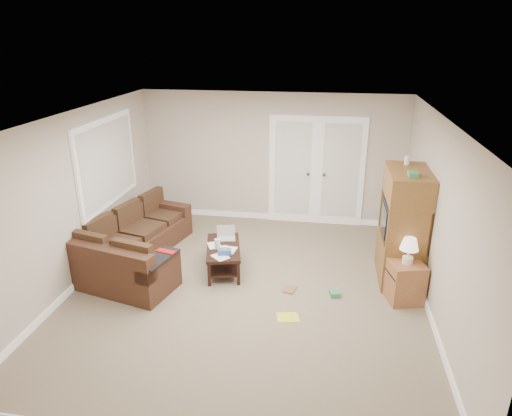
% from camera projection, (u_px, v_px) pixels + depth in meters
% --- Properties ---
extents(floor, '(5.50, 5.50, 0.00)m').
position_uv_depth(floor, '(247.00, 290.00, 6.64)').
color(floor, gray).
rests_on(floor, ground).
extents(ceiling, '(5.00, 5.50, 0.02)m').
position_uv_depth(ceiling, '(246.00, 118.00, 5.74)').
color(ceiling, white).
rests_on(ceiling, wall_back).
extents(wall_left, '(0.02, 5.50, 2.50)m').
position_uv_depth(wall_left, '(76.00, 200.00, 6.56)').
color(wall_left, beige).
rests_on(wall_left, floor).
extents(wall_right, '(0.02, 5.50, 2.50)m').
position_uv_depth(wall_right, '(439.00, 222.00, 5.81)').
color(wall_right, beige).
rests_on(wall_right, floor).
extents(wall_back, '(5.00, 0.02, 2.50)m').
position_uv_depth(wall_back, '(272.00, 159.00, 8.72)').
color(wall_back, beige).
rests_on(wall_back, floor).
extents(wall_front, '(5.00, 0.02, 2.50)m').
position_uv_depth(wall_front, '(185.00, 334.00, 3.66)').
color(wall_front, beige).
rests_on(wall_front, floor).
extents(baseboards, '(5.00, 5.50, 0.10)m').
position_uv_depth(baseboards, '(247.00, 287.00, 6.62)').
color(baseboards, white).
rests_on(baseboards, floor).
extents(french_doors, '(1.80, 0.05, 2.13)m').
position_uv_depth(french_doors, '(316.00, 172.00, 8.64)').
color(french_doors, white).
rests_on(french_doors, floor).
extents(window_left, '(0.05, 1.92, 1.42)m').
position_uv_depth(window_left, '(108.00, 162.00, 7.37)').
color(window_left, white).
rests_on(window_left, wall_left).
extents(sectional_sofa, '(1.78, 2.77, 0.76)m').
position_uv_depth(sectional_sofa, '(131.00, 249.00, 7.24)').
color(sectional_sofa, '#482B1C').
rests_on(sectional_sofa, floor).
extents(coffee_table, '(0.72, 1.10, 0.69)m').
position_uv_depth(coffee_table, '(224.00, 257.00, 7.14)').
color(coffee_table, black).
rests_on(coffee_table, floor).
extents(tv_armoire, '(0.59, 1.06, 1.82)m').
position_uv_depth(tv_armoire, '(403.00, 226.00, 6.69)').
color(tv_armoire, brown).
rests_on(tv_armoire, floor).
extents(side_cabinet, '(0.55, 0.55, 0.95)m').
position_uv_depth(side_cabinet, '(405.00, 278.00, 6.28)').
color(side_cabinet, '#9B6138').
rests_on(side_cabinet, floor).
extents(space_heater, '(0.13, 0.12, 0.29)m').
position_uv_depth(space_heater, '(386.00, 225.00, 8.51)').
color(space_heater, white).
rests_on(space_heater, floor).
extents(floor_magazine, '(0.32, 0.28, 0.01)m').
position_uv_depth(floor_magazine, '(288.00, 317.00, 6.00)').
color(floor_magazine, yellow).
rests_on(floor_magazine, floor).
extents(floor_greenbox, '(0.16, 0.20, 0.07)m').
position_uv_depth(floor_greenbox, '(335.00, 293.00, 6.50)').
color(floor_greenbox, '#3D8750').
rests_on(floor_greenbox, floor).
extents(floor_book, '(0.22, 0.26, 0.02)m').
position_uv_depth(floor_book, '(284.00, 288.00, 6.67)').
color(floor_book, brown).
rests_on(floor_book, floor).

